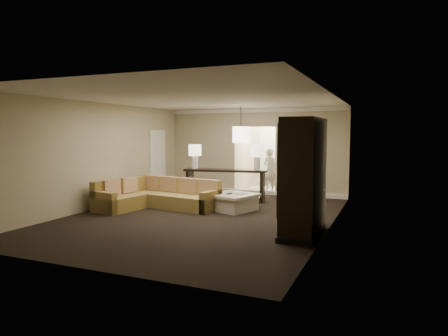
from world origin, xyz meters
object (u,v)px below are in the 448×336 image
at_px(coffee_table, 232,202).
at_px(console_table, 225,182).
at_px(drink_table, 298,206).
at_px(person, 270,168).
at_px(armoire, 303,180).
at_px(sectional_sofa, 156,196).

xyz_separation_m(coffee_table, console_table, (-0.73, 1.30, 0.34)).
xyz_separation_m(drink_table, person, (-1.86, 4.22, 0.41)).
height_order(coffee_table, armoire, armoire).
bearing_deg(drink_table, coffee_table, 154.39).
height_order(armoire, drink_table, armoire).
relative_size(sectional_sofa, coffee_table, 2.14).
bearing_deg(console_table, person, 59.70).
height_order(sectional_sofa, armoire, armoire).
distance_m(drink_table, person, 4.63).
bearing_deg(console_table, drink_table, -48.88).
height_order(console_table, person, person).
bearing_deg(sectional_sofa, console_table, 64.17).
relative_size(coffee_table, person, 0.83).
distance_m(coffee_table, armoire, 2.96).
distance_m(sectional_sofa, coffee_table, 2.05).
relative_size(console_table, person, 1.50).
xyz_separation_m(coffee_table, person, (0.05, 3.30, 0.61)).
bearing_deg(armoire, coffee_table, 140.67).
bearing_deg(person, console_table, 92.10).
height_order(drink_table, person, person).
bearing_deg(console_table, sectional_sofa, -133.79).
relative_size(console_table, drink_table, 4.28).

